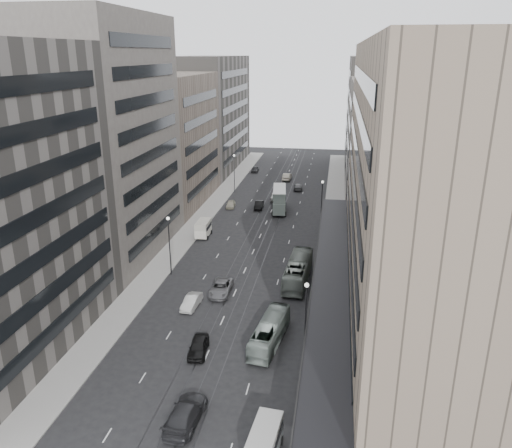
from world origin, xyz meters
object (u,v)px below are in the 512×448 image
Objects in this scene: panel_van at (203,228)px; pedestrian at (341,445)px; vw_microbus at (264,441)px; bus_near at (270,332)px; sedan_0 at (198,346)px; sedan_1 at (192,302)px; bus_far at (298,271)px; sedan_2 at (221,288)px; double_decker at (279,199)px.

pedestrian is at bearing -64.86° from panel_van.
bus_near is at bearing 101.92° from vw_microbus.
sedan_0 is (-8.56, 12.47, -0.66)m from vw_microbus.
sedan_1 is (4.87, -23.61, -0.79)m from panel_van.
bus_far is 2.56× the size of sedan_0.
pedestrian is at bearing 103.99° from bus_far.
sedan_2 is (2.64, 4.05, 0.05)m from sedan_1.
panel_van is (-16.85, 45.29, 0.09)m from vw_microbus.
sedan_0 is (-2.41, -48.57, -1.72)m from double_decker.
vw_microbus is at bearing -17.82° from pedestrian.
vw_microbus is 5.75m from pedestrian.
sedan_2 is at bearing -86.28° from pedestrian.
sedan_1 is at bearing -124.57° from sedan_2.
vw_microbus reaches higher than pedestrian.
bus_near reaches higher than pedestrian.
vw_microbus is (1.73, -15.46, 0.09)m from bus_near.
vw_microbus is 48.33m from panel_van.
bus_far is at bearing 59.35° from sedan_0.
bus_near is 12.01m from sedan_1.
double_decker reaches higher than pedestrian.
pedestrian is at bearing -85.06° from double_decker.
bus_far reaches higher than vw_microbus.
bus_near is 45.81m from double_decker.
double_decker is 4.60× the size of pedestrian.
bus_far reaches higher than sedan_0.
sedan_0 is 9.83m from sedan_1.
bus_near is at bearing -27.59° from sedan_1.
bus_near is 7.48m from sedan_0.
panel_van reaches higher than pedestrian.
bus_near is at bearing 86.90° from bus_far.
sedan_2 is 2.92× the size of pedestrian.
sedan_1 is at bearing 40.35° from bus_far.
vw_microbus is at bearing -61.24° from sedan_0.
vw_microbus is 2.60× the size of pedestrian.
double_decker is 19.06m from panel_van.
vw_microbus is 0.89× the size of sedan_2.
bus_near is 15.37m from bus_far.
vw_microbus reaches higher than sedan_0.
sedan_1 is at bearing -104.61° from double_decker.
sedan_2 is at bearing 31.44° from bus_far.
panel_van is at bearing -130.38° from double_decker.
panel_van is 2.34× the size of pedestrian.
panel_van is at bearing -55.65° from bus_near.
bus_far is 30.92m from double_decker.
sedan_0 is (-6.83, -3.00, -0.57)m from bus_near.
bus_far is 22.21m from panel_van.
pedestrian is (17.64, -20.72, 0.38)m from sedan_1.
bus_far is at bearing -106.57° from pedestrian.
sedan_2 is at bearing -46.01° from bus_near.
panel_van is at bearing -90.54° from pedestrian.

